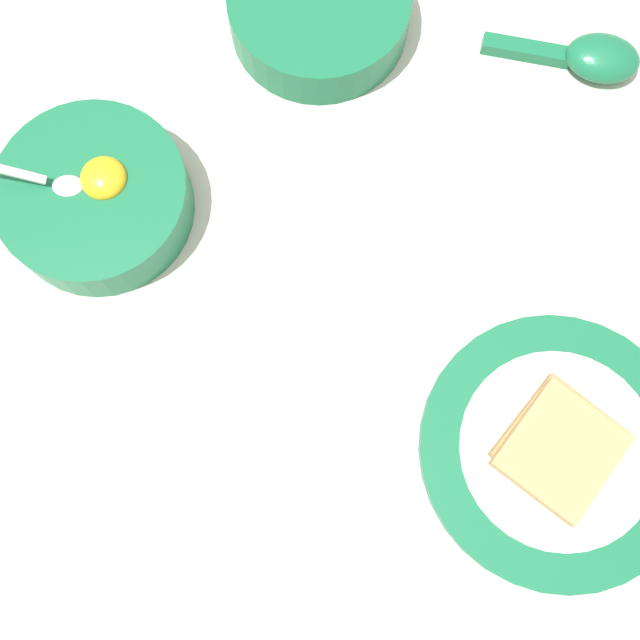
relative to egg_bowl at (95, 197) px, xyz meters
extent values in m
plane|color=beige|center=(0.22, -0.02, -0.03)|extent=(3.00, 3.00, 0.00)
cylinder|color=#196B42|center=(0.00, 0.00, 0.00)|extent=(0.16, 0.16, 0.05)
cylinder|color=white|center=(0.00, 0.00, 0.01)|extent=(0.13, 0.13, 0.02)
ellipsoid|color=yellow|center=(0.01, 0.01, 0.02)|extent=(0.04, 0.04, 0.02)
cylinder|color=black|center=(0.02, 0.00, 0.02)|extent=(0.04, 0.04, 0.00)
ellipsoid|color=silver|center=(-0.02, 0.00, 0.02)|extent=(0.03, 0.02, 0.01)
cube|color=silver|center=(-0.06, 0.01, 0.04)|extent=(0.05, 0.01, 0.03)
cylinder|color=#196B42|center=(0.38, -0.21, -0.02)|extent=(0.22, 0.22, 0.01)
cylinder|color=white|center=(0.38, -0.21, -0.01)|extent=(0.16, 0.16, 0.00)
cube|color=tan|center=(0.38, -0.21, 0.00)|extent=(0.11, 0.11, 0.01)
cube|color=tan|center=(0.38, -0.21, 0.01)|extent=(0.11, 0.11, 0.01)
ellipsoid|color=#196B42|center=(0.45, 0.14, -0.01)|extent=(0.07, 0.06, 0.03)
cube|color=#196B42|center=(0.38, 0.15, -0.02)|extent=(0.08, 0.03, 0.01)
cylinder|color=#196B42|center=(0.19, 0.18, 0.00)|extent=(0.17, 0.17, 0.04)
cylinder|color=white|center=(0.19, 0.18, 0.01)|extent=(0.14, 0.14, 0.01)
camera|label=1|loc=(0.19, -0.25, 0.59)|focal=42.00mm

